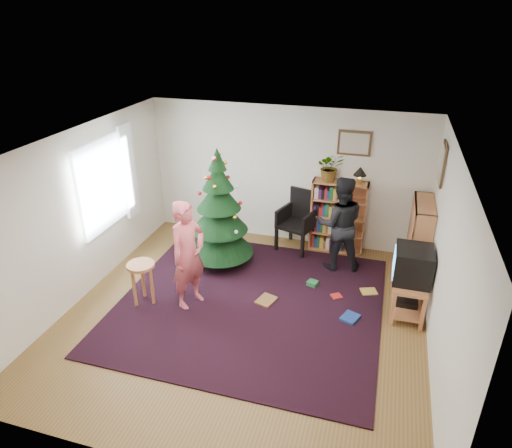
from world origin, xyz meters
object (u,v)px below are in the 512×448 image
(potted_plant, at_px, (330,167))
(table_lamp, at_px, (360,172))
(stool, at_px, (142,273))
(picture_back, at_px, (354,143))
(christmas_tree, at_px, (219,218))
(crt_tv, at_px, (413,265))
(person_by_chair, at_px, (340,224))
(armchair, at_px, (298,217))
(person_standing, at_px, (188,255))
(tv_stand, at_px, (408,293))
(picture_right, at_px, (443,164))
(bookshelf_right, at_px, (419,240))
(bookshelf_back, at_px, (338,216))

(potted_plant, height_order, table_lamp, potted_plant)
(stool, height_order, table_lamp, table_lamp)
(picture_back, relative_size, christmas_tree, 0.27)
(stool, bearing_deg, crt_tv, 13.08)
(christmas_tree, distance_m, table_lamp, 2.46)
(person_by_chair, bearing_deg, armchair, -48.16)
(crt_tv, relative_size, person_standing, 0.34)
(tv_stand, distance_m, crt_tv, 0.47)
(person_standing, bearing_deg, picture_right, -40.04)
(armchair, bearing_deg, bookshelf_right, 3.84)
(stool, relative_size, person_standing, 0.41)
(armchair, distance_m, table_lamp, 1.35)
(picture_right, height_order, potted_plant, picture_right)
(tv_stand, xyz_separation_m, table_lamp, (-0.92, 1.60, 1.18))
(picture_right, relative_size, person_standing, 0.37)
(christmas_tree, height_order, tv_stand, christmas_tree)
(bookshelf_right, height_order, stool, bookshelf_right)
(picture_right, distance_m, person_by_chair, 1.80)
(person_standing, bearing_deg, table_lamp, -20.22)
(stool, height_order, person_by_chair, person_by_chair)
(christmas_tree, distance_m, bookshelf_right, 3.22)
(christmas_tree, relative_size, table_lamp, 6.87)
(stool, distance_m, potted_plant, 3.53)
(stool, relative_size, table_lamp, 2.26)
(picture_back, xyz_separation_m, tv_stand, (1.07, -1.74, -1.63))
(bookshelf_right, distance_m, potted_plant, 1.86)
(christmas_tree, height_order, person_standing, christmas_tree)
(picture_right, bearing_deg, potted_plant, 160.63)
(bookshelf_back, relative_size, person_standing, 0.79)
(crt_tv, relative_size, stool, 0.82)
(crt_tv, height_order, person_by_chair, person_by_chair)
(picture_right, height_order, crt_tv, picture_right)
(armchair, distance_m, potted_plant, 1.09)
(bookshelf_right, xyz_separation_m, table_lamp, (-1.04, 0.55, 0.84))
(picture_right, distance_m, person_standing, 3.89)
(bookshelf_back, height_order, crt_tv, bookshelf_back)
(christmas_tree, xyz_separation_m, potted_plant, (1.63, 1.04, 0.70))
(crt_tv, distance_m, person_standing, 3.14)
(person_standing, relative_size, person_by_chair, 1.02)
(person_by_chair, distance_m, table_lamp, 0.96)
(picture_back, distance_m, person_by_chair, 1.37)
(tv_stand, relative_size, crt_tv, 1.47)
(christmas_tree, height_order, bookshelf_right, christmas_tree)
(picture_back, bearing_deg, crt_tv, -58.42)
(crt_tv, height_order, potted_plant, potted_plant)
(bookshelf_back, distance_m, person_by_chair, 0.65)
(picture_back, relative_size, bookshelf_back, 0.42)
(person_by_chair, bearing_deg, table_lamp, -121.51)
(stool, xyz_separation_m, table_lamp, (2.81, 2.47, 0.98))
(christmas_tree, xyz_separation_m, table_lamp, (2.13, 1.04, 0.65))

